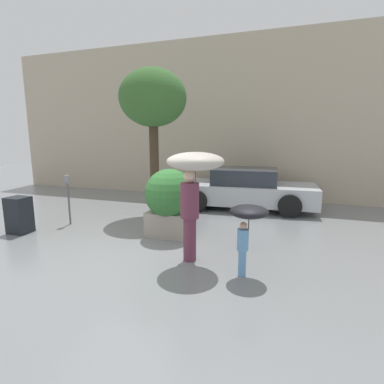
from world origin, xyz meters
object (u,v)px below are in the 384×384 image
parked_car_near (244,189)px  street_tree (153,100)px  person_child (248,219)px  planter_box (170,200)px  newspaper_box (19,215)px  person_adult (194,177)px  parking_meter (68,189)px

parked_car_near → street_tree: bearing=124.2°
parked_car_near → person_child: bearing=-174.3°
planter_box → newspaper_box: size_ratio=1.80×
person_adult → parked_car_near: person_adult is taller
parked_car_near → newspaper_box: parked_car_near is taller
person_child → parking_meter: (-5.01, 1.54, -0.04)m
parking_meter → street_tree: bearing=42.3°
parking_meter → person_child: bearing=-17.1°
planter_box → parked_car_near: (1.22, 3.49, -0.26)m
parking_meter → newspaper_box: 1.30m
street_tree → parked_car_near: bearing=38.0°
person_adult → newspaper_box: (-4.64, 0.29, -1.19)m
parked_car_near → parking_meter: size_ratio=3.47×
person_adult → planter_box: bearing=158.7°
person_adult → parked_car_near: 4.88m
person_child → planter_box: bearing=127.4°
person_adult → newspaper_box: size_ratio=2.32×
street_tree → person_child: bearing=-44.4°
person_adult → parking_meter: bearing=-167.9°
person_adult → parking_meter: 4.23m
person_adult → newspaper_box: person_adult is taller
planter_box → person_adult: size_ratio=0.78×
person_adult → parked_car_near: size_ratio=0.45×
planter_box → street_tree: street_tree is taller
parking_meter → planter_box: bearing=-0.1°
street_tree → parking_meter: street_tree is taller
person_child → newspaper_box: size_ratio=1.37×
planter_box → parking_meter: bearing=179.9°
person_child → parked_car_near: parked_car_near is taller
person_adult → parking_meter: person_adult is taller
street_tree → parking_meter: size_ratio=3.17×
planter_box → person_child: planter_box is taller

